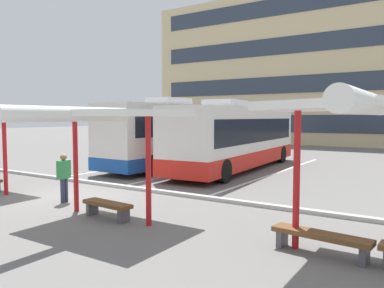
{
  "coord_description": "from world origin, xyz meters",
  "views": [
    {
      "loc": [
        10.46,
        -8.78,
        2.73
      ],
      "look_at": [
        2.2,
        3.96,
        1.65
      ],
      "focal_mm": 35.77,
      "sensor_mm": 36.0,
      "label": 1
    }
  ],
  "objects_px": {
    "coach_bus_0": "(186,134)",
    "waiting_shelter_2": "(101,116)",
    "coach_bus_1": "(237,138)",
    "waiting_passenger_0": "(64,175)",
    "bench_3": "(107,206)",
    "waiting_shelter_3": "(374,108)",
    "bench_4": "(321,238)"
  },
  "relations": [
    {
      "from": "coach_bus_1",
      "to": "waiting_passenger_0",
      "type": "bearing_deg",
      "value": -96.93
    },
    {
      "from": "waiting_shelter_2",
      "to": "waiting_shelter_3",
      "type": "distance_m",
      "value": 6.43
    },
    {
      "from": "waiting_shelter_3",
      "to": "bench_4",
      "type": "distance_m",
      "value": 2.7
    },
    {
      "from": "coach_bus_0",
      "to": "waiting_passenger_0",
      "type": "xyz_separation_m",
      "value": [
        2.1,
        -10.08,
        -0.88
      ]
    },
    {
      "from": "waiting_shelter_2",
      "to": "coach_bus_0",
      "type": "bearing_deg",
      "value": 113.29
    },
    {
      "from": "bench_4",
      "to": "coach_bus_0",
      "type": "bearing_deg",
      "value": 134.46
    },
    {
      "from": "coach_bus_0",
      "to": "bench_3",
      "type": "distance_m",
      "value": 11.82
    },
    {
      "from": "coach_bus_0",
      "to": "waiting_shelter_2",
      "type": "distance_m",
      "value": 11.93
    },
    {
      "from": "coach_bus_0",
      "to": "coach_bus_1",
      "type": "distance_m",
      "value": 3.31
    },
    {
      "from": "coach_bus_0",
      "to": "bench_4",
      "type": "height_order",
      "value": "coach_bus_0"
    },
    {
      "from": "bench_4",
      "to": "coach_bus_1",
      "type": "bearing_deg",
      "value": 123.92
    },
    {
      "from": "bench_4",
      "to": "waiting_passenger_0",
      "type": "relative_size",
      "value": 1.27
    },
    {
      "from": "bench_3",
      "to": "waiting_shelter_3",
      "type": "height_order",
      "value": "waiting_shelter_3"
    },
    {
      "from": "waiting_shelter_2",
      "to": "waiting_passenger_0",
      "type": "bearing_deg",
      "value": 162.15
    },
    {
      "from": "coach_bus_0",
      "to": "coach_bus_1",
      "type": "height_order",
      "value": "coach_bus_0"
    },
    {
      "from": "waiting_shelter_2",
      "to": "waiting_shelter_3",
      "type": "bearing_deg",
      "value": 3.21
    },
    {
      "from": "coach_bus_1",
      "to": "bench_4",
      "type": "relative_size",
      "value": 5.87
    },
    {
      "from": "coach_bus_0",
      "to": "waiting_shelter_2",
      "type": "xyz_separation_m",
      "value": [
        4.7,
        -10.92,
        0.98
      ]
    },
    {
      "from": "coach_bus_1",
      "to": "waiting_shelter_2",
      "type": "relative_size",
      "value": 2.62
    },
    {
      "from": "coach_bus_1",
      "to": "waiting_passenger_0",
      "type": "distance_m",
      "value": 10.05
    },
    {
      "from": "coach_bus_0",
      "to": "waiting_shelter_3",
      "type": "bearing_deg",
      "value": -43.52
    },
    {
      "from": "waiting_passenger_0",
      "to": "coach_bus_1",
      "type": "bearing_deg",
      "value": 83.07
    },
    {
      "from": "bench_4",
      "to": "waiting_passenger_0",
      "type": "height_order",
      "value": "waiting_passenger_0"
    },
    {
      "from": "bench_4",
      "to": "waiting_passenger_0",
      "type": "xyz_separation_m",
      "value": [
        -8.12,
        0.34,
        0.54
      ]
    },
    {
      "from": "bench_3",
      "to": "waiting_passenger_0",
      "type": "distance_m",
      "value": 2.75
    },
    {
      "from": "coach_bus_1",
      "to": "waiting_shelter_3",
      "type": "relative_size",
      "value": 2.64
    },
    {
      "from": "bench_4",
      "to": "waiting_passenger_0",
      "type": "distance_m",
      "value": 8.15
    },
    {
      "from": "waiting_shelter_2",
      "to": "waiting_passenger_0",
      "type": "xyz_separation_m",
      "value": [
        -2.6,
        0.84,
        -1.86
      ]
    },
    {
      "from": "coach_bus_1",
      "to": "waiting_shelter_3",
      "type": "xyz_separation_m",
      "value": [
        7.81,
        -10.42,
        1.25
      ]
    },
    {
      "from": "waiting_shelter_2",
      "to": "waiting_shelter_3",
      "type": "relative_size",
      "value": 1.01
    },
    {
      "from": "bench_3",
      "to": "bench_4",
      "type": "height_order",
      "value": "same"
    },
    {
      "from": "waiting_shelter_3",
      "to": "waiting_passenger_0",
      "type": "relative_size",
      "value": 2.82
    }
  ]
}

